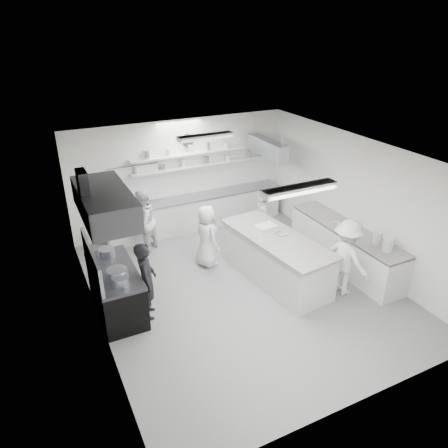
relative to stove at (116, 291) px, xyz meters
name	(u,v)px	position (x,y,z in m)	size (l,w,h in m)	color
floor	(241,288)	(2.60, -0.40, -0.46)	(6.00, 7.00, 0.02)	gray
ceiling	(244,154)	(2.60, -0.40, 2.56)	(6.00, 7.00, 0.02)	white
wall_back	(181,175)	(2.60, 3.10, 1.05)	(6.00, 0.04, 3.00)	silver
wall_front	(364,327)	(2.60, -3.90, 1.05)	(6.00, 0.04, 3.00)	silver
wall_left	(92,259)	(-0.40, -0.40, 1.05)	(0.04, 7.00, 3.00)	silver
wall_right	(356,201)	(5.60, -0.40, 1.05)	(0.04, 7.00, 3.00)	silver
stove	(116,291)	(0.00, 0.00, 0.00)	(0.80, 1.80, 0.90)	black
exhaust_hood	(105,203)	(0.00, 0.00, 1.90)	(0.85, 2.00, 0.50)	#38383D
back_counter	(197,212)	(2.90, 2.80, 0.01)	(5.00, 0.60, 0.92)	silver
shelf_lower	(207,164)	(3.30, 2.97, 1.30)	(4.20, 0.26, 0.04)	silver
shelf_upper	(206,151)	(3.30, 2.97, 1.65)	(4.20, 0.26, 0.04)	silver
pass_through_window	(134,184)	(1.30, 3.08, 1.00)	(1.30, 0.04, 1.00)	black
wall_clock	(187,140)	(2.80, 3.06, 2.00)	(0.32, 0.32, 0.05)	silver
right_counter	(345,247)	(5.25, -0.60, 0.02)	(0.74, 3.30, 0.94)	silver
pot_rack	(267,147)	(4.60, 2.00, 1.85)	(0.30, 1.60, 0.40)	#9296A1
light_fixture_front	(300,189)	(2.60, -2.20, 2.49)	(1.30, 0.25, 0.10)	silver
light_fixture_rear	(206,137)	(2.60, 1.40, 2.49)	(1.30, 0.25, 0.10)	silver
prep_island	(276,259)	(3.46, -0.40, 0.05)	(1.01, 2.72, 1.00)	silver
stove_pot	(117,275)	(0.00, -0.36, 0.59)	(0.38, 0.38, 0.25)	#9296A1
cook_stove	(146,280)	(0.52, -0.42, 0.35)	(0.59, 0.38, 1.61)	black
cook_back	(143,221)	(1.20, 2.14, 0.36)	(0.79, 0.62, 1.63)	silver
cook_island_left	(206,236)	(2.33, 0.85, 0.30)	(0.74, 0.48, 1.51)	silver
cook_island_right	(262,219)	(4.01, 1.15, 0.26)	(0.83, 0.35, 1.42)	silver
cook_right	(347,258)	(4.49, -1.48, 0.39)	(1.09, 0.63, 1.68)	silver
bowl_island_a	(282,235)	(3.63, -0.33, 0.59)	(0.26, 0.26, 0.06)	#9296A1
bowl_island_b	(289,245)	(3.51, -0.79, 0.58)	(0.20, 0.20, 0.06)	silver
bowl_right	(335,224)	(5.13, -0.31, 0.52)	(0.23, 0.23, 0.06)	silver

